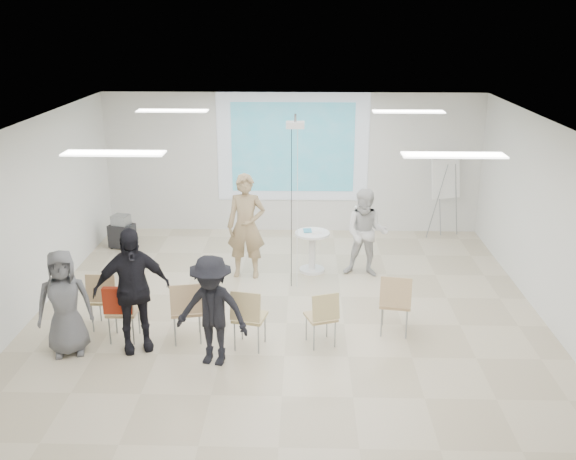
{
  "coord_description": "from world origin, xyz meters",
  "views": [
    {
      "loc": [
        0.27,
        -8.92,
        4.54
      ],
      "look_at": [
        0.0,
        0.8,
        1.25
      ],
      "focal_mm": 40.0,
      "sensor_mm": 36.0,
      "label": 1
    }
  ],
  "objects_px": {
    "chair_left_mid": "(121,308)",
    "chair_left_inner": "(186,307)",
    "pedestal_table": "(312,249)",
    "audience_mid": "(212,304)",
    "flipchart_easel": "(446,178)",
    "audience_left": "(131,281)",
    "av_cart": "(122,233)",
    "audience_outer": "(64,297)",
    "chair_right_far": "(395,300)",
    "chair_right_inner": "(323,314)",
    "chair_center": "(248,314)",
    "player_left": "(246,220)",
    "laptop": "(187,307)",
    "chair_far_left": "(104,296)",
    "player_right": "(366,228)"
  },
  "relations": [
    {
      "from": "chair_left_mid",
      "to": "chair_left_inner",
      "type": "distance_m",
      "value": 0.94
    },
    {
      "from": "pedestal_table",
      "to": "audience_mid",
      "type": "bearing_deg",
      "value": -112.4
    },
    {
      "from": "pedestal_table",
      "to": "flipchart_easel",
      "type": "bearing_deg",
      "value": 36.19
    },
    {
      "from": "audience_left",
      "to": "av_cart",
      "type": "distance_m",
      "value": 4.39
    },
    {
      "from": "audience_outer",
      "to": "chair_left_mid",
      "type": "bearing_deg",
      "value": 9.56
    },
    {
      "from": "chair_right_far",
      "to": "audience_mid",
      "type": "relative_size",
      "value": 0.55
    },
    {
      "from": "chair_left_mid",
      "to": "chair_right_inner",
      "type": "xyz_separation_m",
      "value": [
        2.89,
        -0.06,
        -0.03
      ]
    },
    {
      "from": "audience_outer",
      "to": "pedestal_table",
      "type": "bearing_deg",
      "value": 25.73
    },
    {
      "from": "chair_right_far",
      "to": "chair_right_inner",
      "type": "bearing_deg",
      "value": -151.25
    },
    {
      "from": "chair_center",
      "to": "chair_right_far",
      "type": "xyz_separation_m",
      "value": [
        2.12,
        0.49,
        0.02
      ]
    },
    {
      "from": "chair_left_mid",
      "to": "audience_mid",
      "type": "relative_size",
      "value": 0.51
    },
    {
      "from": "chair_left_mid",
      "to": "chair_center",
      "type": "relative_size",
      "value": 0.98
    },
    {
      "from": "chair_left_inner",
      "to": "chair_center",
      "type": "bearing_deg",
      "value": -22.87
    },
    {
      "from": "av_cart",
      "to": "chair_right_far",
      "type": "bearing_deg",
      "value": -20.42
    },
    {
      "from": "audience_mid",
      "to": "av_cart",
      "type": "bearing_deg",
      "value": 132.23
    },
    {
      "from": "chair_center",
      "to": "chair_right_inner",
      "type": "distance_m",
      "value": 1.06
    },
    {
      "from": "chair_right_inner",
      "to": "audience_left",
      "type": "relative_size",
      "value": 0.41
    },
    {
      "from": "pedestal_table",
      "to": "chair_right_far",
      "type": "relative_size",
      "value": 0.81
    },
    {
      "from": "audience_left",
      "to": "flipchart_easel",
      "type": "relative_size",
      "value": 1.18
    },
    {
      "from": "chair_right_inner",
      "to": "audience_mid",
      "type": "relative_size",
      "value": 0.48
    },
    {
      "from": "audience_mid",
      "to": "av_cart",
      "type": "xyz_separation_m",
      "value": [
        -2.49,
        4.49,
        -0.56
      ]
    },
    {
      "from": "chair_center",
      "to": "audience_left",
      "type": "distance_m",
      "value": 1.68
    },
    {
      "from": "chair_left_mid",
      "to": "chair_center",
      "type": "bearing_deg",
      "value": -5.43
    },
    {
      "from": "flipchart_easel",
      "to": "av_cart",
      "type": "bearing_deg",
      "value": 169.28
    },
    {
      "from": "chair_center",
      "to": "flipchart_easel",
      "type": "xyz_separation_m",
      "value": [
        3.71,
        4.98,
        0.75
      ]
    },
    {
      "from": "chair_right_inner",
      "to": "audience_outer",
      "type": "distance_m",
      "value": 3.59
    },
    {
      "from": "player_left",
      "to": "audience_left",
      "type": "bearing_deg",
      "value": -113.23
    },
    {
      "from": "player_left",
      "to": "audience_outer",
      "type": "height_order",
      "value": "player_left"
    },
    {
      "from": "laptop",
      "to": "player_left",
      "type": "bearing_deg",
      "value": -116.91
    },
    {
      "from": "chair_left_mid",
      "to": "audience_mid",
      "type": "height_order",
      "value": "audience_mid"
    },
    {
      "from": "chair_far_left",
      "to": "av_cart",
      "type": "bearing_deg",
      "value": 102.56
    },
    {
      "from": "laptop",
      "to": "flipchart_easel",
      "type": "bearing_deg",
      "value": -146.27
    },
    {
      "from": "player_left",
      "to": "chair_left_inner",
      "type": "distance_m",
      "value": 2.65
    },
    {
      "from": "player_right",
      "to": "chair_right_far",
      "type": "xyz_separation_m",
      "value": [
        0.24,
        -2.29,
        -0.33
      ]
    },
    {
      "from": "chair_far_left",
      "to": "audience_outer",
      "type": "xyz_separation_m",
      "value": [
        -0.32,
        -0.71,
        0.3
      ]
    },
    {
      "from": "chair_right_far",
      "to": "audience_outer",
      "type": "height_order",
      "value": "audience_outer"
    },
    {
      "from": "chair_left_mid",
      "to": "audience_left",
      "type": "height_order",
      "value": "audience_left"
    },
    {
      "from": "chair_left_mid",
      "to": "audience_left",
      "type": "bearing_deg",
      "value": -38.68
    },
    {
      "from": "chair_right_inner",
      "to": "flipchart_easel",
      "type": "height_order",
      "value": "flipchart_easel"
    },
    {
      "from": "player_left",
      "to": "chair_right_inner",
      "type": "bearing_deg",
      "value": -59.94
    },
    {
      "from": "chair_far_left",
      "to": "audience_left",
      "type": "relative_size",
      "value": 0.45
    },
    {
      "from": "chair_right_far",
      "to": "chair_left_mid",
      "type": "bearing_deg",
      "value": -165.9
    },
    {
      "from": "chair_far_left",
      "to": "pedestal_table",
      "type": "bearing_deg",
      "value": 38.41
    },
    {
      "from": "chair_center",
      "to": "chair_right_inner",
      "type": "height_order",
      "value": "chair_center"
    },
    {
      "from": "chair_center",
      "to": "audience_mid",
      "type": "bearing_deg",
      "value": -127.59
    },
    {
      "from": "chair_left_mid",
      "to": "laptop",
      "type": "xyz_separation_m",
      "value": [
        0.92,
        0.11,
        -0.02
      ]
    },
    {
      "from": "chair_center",
      "to": "chair_right_far",
      "type": "relative_size",
      "value": 0.96
    },
    {
      "from": "laptop",
      "to": "audience_left",
      "type": "height_order",
      "value": "audience_left"
    },
    {
      "from": "chair_left_mid",
      "to": "chair_left_inner",
      "type": "xyz_separation_m",
      "value": [
        0.94,
        0.01,
        0.03
      ]
    },
    {
      "from": "pedestal_table",
      "to": "chair_right_far",
      "type": "distance_m",
      "value": 2.73
    }
  ]
}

